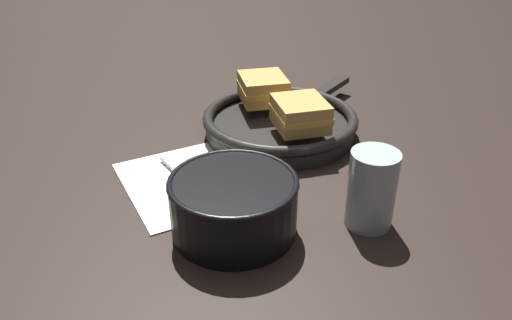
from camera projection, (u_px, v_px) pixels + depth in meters
name	position (u px, v px, depth m)	size (l,w,h in m)	color
ground_plane	(230.00, 183.00, 0.75)	(4.00, 4.00, 0.00)	black
napkin	(186.00, 181.00, 0.75)	(0.23, 0.21, 0.00)	white
soup_bowl	(234.00, 202.00, 0.62)	(0.16, 0.16, 0.08)	black
spoon	(192.00, 186.00, 0.72)	(0.15, 0.03, 0.01)	#B7B7BC
skillet	(281.00, 123.00, 0.88)	(0.27, 0.38, 0.04)	black
sandwich_near_left	(263.00, 88.00, 0.91)	(0.12, 0.11, 0.05)	tan
sandwich_near_right	(300.00, 114.00, 0.81)	(0.12, 0.11, 0.05)	tan
drinking_glass	(372.00, 189.00, 0.63)	(0.06, 0.06, 0.10)	silver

